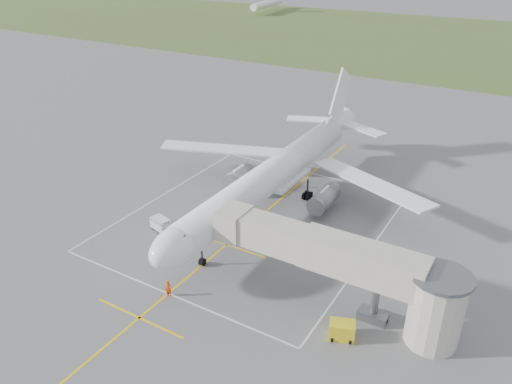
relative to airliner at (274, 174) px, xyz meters
The scene contains 10 objects.
ground 4.46m from the airliner, 90.00° to the right, with size 700.00×700.00×0.00m, color #5B5B5E.
grass_strip 129.32m from the airliner, 90.00° to the left, with size 700.00×120.00×0.02m, color #455B27.
apron_markings 7.90m from the airliner, 90.00° to the right, with size 28.20×60.00×0.01m.
airliner is the anchor object (origin of this frame).
jet_bridge 21.22m from the airliner, 42.19° to the right, with size 23.40×5.00×7.20m.
gpu_unit 24.51m from the airliner, 47.21° to the right, with size 2.51×2.11×1.61m.
baggage_cart 15.10m from the airliner, 124.20° to the right, with size 2.54×1.88×1.59m.
ramp_worker_nose 21.25m from the airliner, 89.31° to the right, with size 0.62×0.40×1.69m, color #F44507.
ramp_worker_wing 6.29m from the airliner, behind, with size 0.81×0.63×1.68m, color #DB4306.
distant_aircraft 174.70m from the airliner, 91.04° to the left, with size 202.42×45.54×8.85m.
Camera 1 is at (26.80, -48.39, 30.27)m, focal length 35.00 mm.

